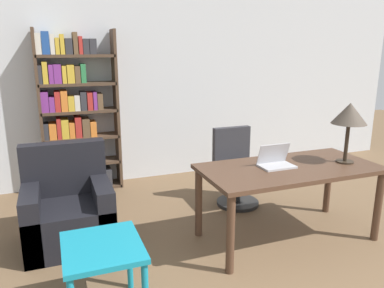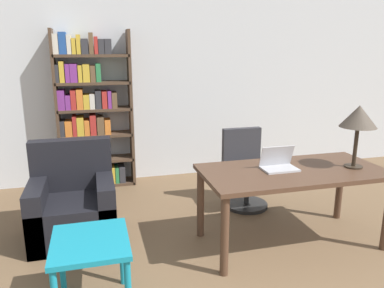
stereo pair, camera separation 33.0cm
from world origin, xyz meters
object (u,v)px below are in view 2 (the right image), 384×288
object	(u,v)px
armchair	(74,207)
office_chair	(245,171)
table_lamp	(359,118)
bookshelf	(89,116)
laptop	(278,164)
desk	(293,179)
side_table_blue	(91,252)

from	to	relation	value
armchair	office_chair	bearing A→B (deg)	8.46
table_lamp	bookshelf	distance (m)	3.19
laptop	bookshelf	xyz separation A→B (m)	(-1.66, 2.01, 0.18)
desk	office_chair	world-z (taller)	office_chair
desk	office_chair	distance (m)	0.98
office_chair	side_table_blue	xyz separation A→B (m)	(-1.74, -1.45, 0.04)
table_lamp	bookshelf	xyz separation A→B (m)	(-2.36, 2.14, -0.24)
desk	laptop	distance (m)	0.19
desk	side_table_blue	xyz separation A→B (m)	(-1.80, -0.50, -0.19)
desk	table_lamp	world-z (taller)	table_lamp
laptop	office_chair	bearing A→B (deg)	85.97
office_chair	laptop	bearing A→B (deg)	-94.03
office_chair	bookshelf	xyz separation A→B (m)	(-1.72, 1.11, 0.54)
desk	side_table_blue	world-z (taller)	desk
laptop	armchair	size ratio (longest dim) A/B	0.34
office_chair	desk	bearing A→B (deg)	-86.19
laptop	office_chair	size ratio (longest dim) A/B	0.35
bookshelf	side_table_blue	bearing A→B (deg)	-90.43
side_table_blue	armchair	world-z (taller)	armchair
armchair	side_table_blue	bearing A→B (deg)	-81.72
desk	office_chair	size ratio (longest dim) A/B	1.87
laptop	armchair	distance (m)	2.00
bookshelf	desk	bearing A→B (deg)	-49.09
laptop	office_chair	xyz separation A→B (m)	(0.06, 0.90, -0.37)
desk	bookshelf	world-z (taller)	bookshelf
side_table_blue	bookshelf	xyz separation A→B (m)	(0.02, 2.56, 0.50)
desk	armchair	distance (m)	2.11
table_lamp	armchair	size ratio (longest dim) A/B	0.63
desk	table_lamp	bearing A→B (deg)	-7.53
laptop	armchair	world-z (taller)	laptop
laptop	desk	bearing A→B (deg)	-20.78
desk	laptop	bearing A→B (deg)	159.22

